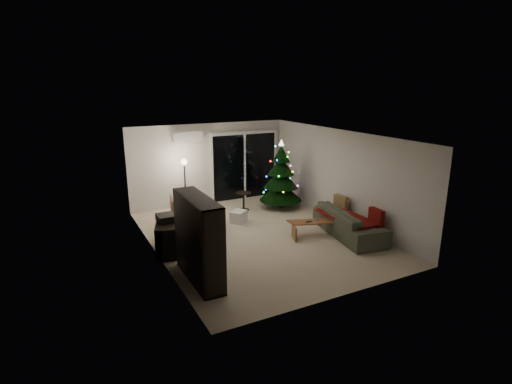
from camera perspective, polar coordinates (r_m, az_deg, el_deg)
room at (r=11.15m, az=-1.20°, el=1.50°), size 6.50×7.51×2.60m
bookshelf at (r=7.61m, az=-9.66°, el=-6.94°), size 1.00×1.70×1.66m
media_cabinet at (r=9.21m, az=-12.62°, el=-6.21°), size 0.76×1.23×0.72m
stereo at (r=9.06m, az=-12.78°, el=-3.63°), size 0.37×0.43×0.15m
armchair at (r=11.08m, az=-10.02°, el=-2.36°), size 0.91×0.93×0.72m
ottoman at (r=10.66m, az=-6.61°, el=-3.83°), size 0.56×0.56×0.41m
cardboard_box_a at (r=10.04m, az=-9.29°, el=-5.58°), size 0.40×0.32×0.27m
cardboard_box_b at (r=10.92m, az=-2.49°, el=-3.51°), size 0.56×0.53×0.31m
side_table at (r=11.88m, az=-1.79°, el=-1.35°), size 0.47×0.47×0.54m
floor_lamp at (r=11.73m, az=-10.07°, el=0.69°), size 0.24×0.24×1.53m
sofa at (r=10.21m, az=13.15°, el=-4.22°), size 1.29×2.42×0.67m
sofa_throw at (r=10.10m, az=12.77°, el=-3.51°), size 0.72×1.65×0.06m
cushion_a at (r=10.76m, az=12.03°, el=-1.63°), size 0.17×0.45×0.44m
cushion_b at (r=9.84m, az=16.80°, el=-3.57°), size 0.16×0.45×0.44m
coffee_table at (r=10.06m, az=8.21°, el=-5.15°), size 1.26×0.79×0.38m
remote_a at (r=9.91m, az=7.55°, el=-4.22°), size 0.15×0.04×0.02m
remote_b at (r=10.09m, az=8.55°, el=-3.90°), size 0.14×0.09×0.02m
christmas_tree at (r=11.98m, az=3.58°, el=2.56°), size 1.68×1.68×2.08m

